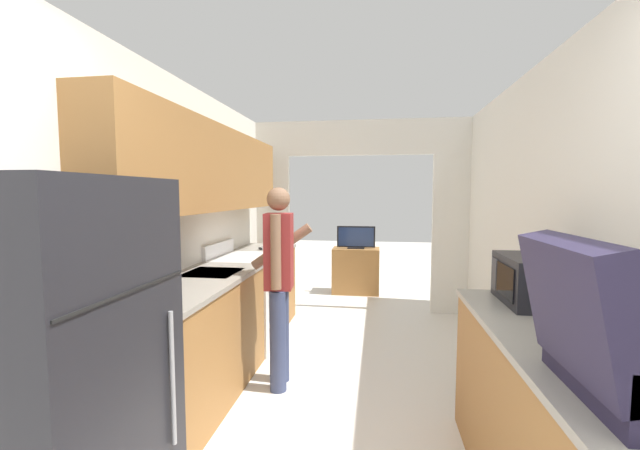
{
  "coord_description": "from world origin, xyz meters",
  "views": [
    {
      "loc": [
        0.25,
        -0.69,
        1.55
      ],
      "look_at": [
        -0.31,
        3.06,
        1.25
      ],
      "focal_mm": 22.0,
      "sensor_mm": 36.0,
      "label": 1
    }
  ],
  "objects_px": {
    "range_oven": "(247,300)",
    "television": "(356,238)",
    "tv_cabinet": "(356,270)",
    "person": "(279,281)",
    "suitcase": "(625,347)",
    "microwave": "(539,280)",
    "refrigerator": "(61,372)",
    "knife": "(262,248)"
  },
  "relations": [
    {
      "from": "range_oven",
      "to": "person",
      "type": "relative_size",
      "value": 0.66
    },
    {
      "from": "television",
      "to": "range_oven",
      "type": "bearing_deg",
      "value": -114.27
    },
    {
      "from": "range_oven",
      "to": "television",
      "type": "xyz_separation_m",
      "value": [
        1.0,
        2.22,
        0.41
      ]
    },
    {
      "from": "suitcase",
      "to": "refrigerator",
      "type": "bearing_deg",
      "value": 177.24
    },
    {
      "from": "refrigerator",
      "to": "tv_cabinet",
      "type": "relative_size",
      "value": 2.25
    },
    {
      "from": "microwave",
      "to": "knife",
      "type": "relative_size",
      "value": 1.54
    },
    {
      "from": "refrigerator",
      "to": "microwave",
      "type": "bearing_deg",
      "value": 23.88
    },
    {
      "from": "suitcase",
      "to": "television",
      "type": "relative_size",
      "value": 0.95
    },
    {
      "from": "refrigerator",
      "to": "person",
      "type": "height_order",
      "value": "refrigerator"
    },
    {
      "from": "television",
      "to": "knife",
      "type": "xyz_separation_m",
      "value": [
        -1.0,
        -1.66,
        0.05
      ]
    },
    {
      "from": "range_oven",
      "to": "microwave",
      "type": "height_order",
      "value": "microwave"
    },
    {
      "from": "person",
      "to": "microwave",
      "type": "xyz_separation_m",
      "value": [
        1.7,
        -0.6,
        0.2
      ]
    },
    {
      "from": "microwave",
      "to": "range_oven",
      "type": "bearing_deg",
      "value": 147.96
    },
    {
      "from": "suitcase",
      "to": "tv_cabinet",
      "type": "distance_m",
      "value": 4.93
    },
    {
      "from": "tv_cabinet",
      "to": "person",
      "type": "bearing_deg",
      "value": -98.22
    },
    {
      "from": "refrigerator",
      "to": "person",
      "type": "distance_m",
      "value": 1.67
    },
    {
      "from": "person",
      "to": "range_oven",
      "type": "bearing_deg",
      "value": 29.1
    },
    {
      "from": "refrigerator",
      "to": "microwave",
      "type": "height_order",
      "value": "refrigerator"
    },
    {
      "from": "refrigerator",
      "to": "knife",
      "type": "bearing_deg",
      "value": 90.44
    },
    {
      "from": "suitcase",
      "to": "television",
      "type": "xyz_separation_m",
      "value": [
        -1.09,
        4.71,
        -0.2
      ]
    },
    {
      "from": "person",
      "to": "suitcase",
      "type": "distance_m",
      "value": 2.29
    },
    {
      "from": "refrigerator",
      "to": "microwave",
      "type": "xyz_separation_m",
      "value": [
        2.23,
        0.99,
        0.24
      ]
    },
    {
      "from": "tv_cabinet",
      "to": "knife",
      "type": "height_order",
      "value": "knife"
    },
    {
      "from": "suitcase",
      "to": "knife",
      "type": "height_order",
      "value": "suitcase"
    },
    {
      "from": "refrigerator",
      "to": "television",
      "type": "xyz_separation_m",
      "value": [
        0.97,
        4.61,
        0.06
      ]
    },
    {
      "from": "tv_cabinet",
      "to": "suitcase",
      "type": "bearing_deg",
      "value": -77.05
    },
    {
      "from": "television",
      "to": "person",
      "type": "bearing_deg",
      "value": -98.33
    },
    {
      "from": "microwave",
      "to": "refrigerator",
      "type": "bearing_deg",
      "value": -156.12
    },
    {
      "from": "knife",
      "to": "refrigerator",
      "type": "bearing_deg",
      "value": -117.74
    },
    {
      "from": "tv_cabinet",
      "to": "knife",
      "type": "xyz_separation_m",
      "value": [
        -1.0,
        -1.7,
        0.57
      ]
    },
    {
      "from": "tv_cabinet",
      "to": "television",
      "type": "xyz_separation_m",
      "value": [
        0.0,
        -0.04,
        0.52
      ]
    },
    {
      "from": "suitcase",
      "to": "microwave",
      "type": "xyz_separation_m",
      "value": [
        0.16,
        1.09,
        -0.03
      ]
    },
    {
      "from": "microwave",
      "to": "tv_cabinet",
      "type": "distance_m",
      "value": 3.94
    },
    {
      "from": "range_oven",
      "to": "suitcase",
      "type": "distance_m",
      "value": 3.31
    },
    {
      "from": "tv_cabinet",
      "to": "microwave",
      "type": "bearing_deg",
      "value": -71.14
    },
    {
      "from": "person",
      "to": "microwave",
      "type": "relative_size",
      "value": 3.3
    },
    {
      "from": "range_oven",
      "to": "suitcase",
      "type": "xyz_separation_m",
      "value": [
        2.09,
        -2.5,
        0.62
      ]
    },
    {
      "from": "refrigerator",
      "to": "suitcase",
      "type": "relative_size",
      "value": 2.93
    },
    {
      "from": "suitcase",
      "to": "microwave",
      "type": "relative_size",
      "value": 1.14
    },
    {
      "from": "person",
      "to": "television",
      "type": "bearing_deg",
      "value": -13.61
    },
    {
      "from": "television",
      "to": "knife",
      "type": "height_order",
      "value": "television"
    },
    {
      "from": "range_oven",
      "to": "suitcase",
      "type": "height_order",
      "value": "suitcase"
    }
  ]
}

